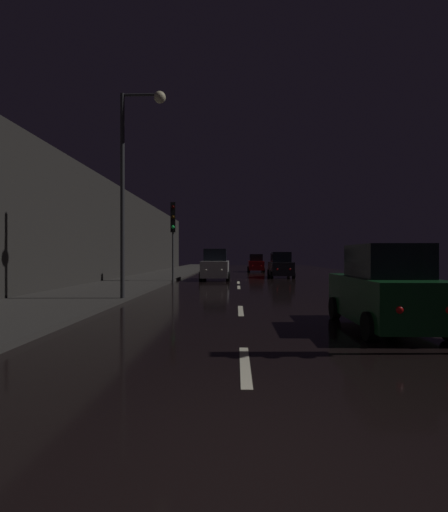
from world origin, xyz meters
The scene contains 10 objects.
ground centered at (0.00, 24.50, -0.01)m, with size 25.35×84.00×0.02m, color black.
sidewalk_left centered at (-6.47, 24.50, 0.07)m, with size 4.40×84.00×0.15m, color #33302D.
building_facade_left centered at (-9.07, 21.00, 3.41)m, with size 0.80×63.00×6.83m, color #2D2B28.
lane_centerline centered at (0.00, 12.64, 0.01)m, with size 0.16×20.38×0.01m.
traffic_light_far_left centered at (-4.17, 20.88, 3.74)m, with size 0.35×0.48×5.12m.
streetlamp_overhead centered at (-3.94, 10.93, 5.12)m, with size 1.70×0.44×7.82m.
car_approaching_headlights centered at (-1.62, 23.89, 1.01)m, with size 2.03×4.39×2.21m.
car_distant_taillights centered at (1.97, 37.66, 0.87)m, with size 1.75×3.78×1.91m.
car_parked_right_far centered at (3.37, 26.99, 0.92)m, with size 1.85×4.01×2.02m.
car_parked_right_near centered at (3.37, 6.10, 0.91)m, with size 1.82×3.95×1.99m.
Camera 1 is at (-0.14, -2.91, 1.72)m, focal length 26.40 mm.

